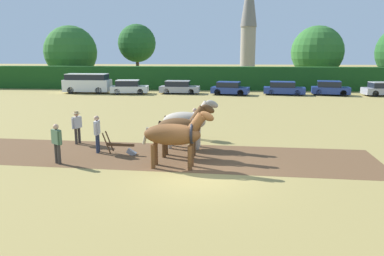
{
  "coord_description": "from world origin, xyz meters",
  "views": [
    {
      "loc": [
        0.84,
        -13.39,
        4.61
      ],
      "look_at": [
        -0.58,
        3.58,
        1.1
      ],
      "focal_mm": 35.0,
      "sensor_mm": 36.0,
      "label": 1
    }
  ],
  "objects_px": {
    "draft_horse_trail_left": "(187,121)",
    "farmer_onlooker_left": "(57,141)",
    "tree_center_left": "(317,52)",
    "parked_van": "(87,83)",
    "farmer_at_plow": "(97,131)",
    "draft_horse_lead_left": "(175,135)",
    "plow": "(123,148)",
    "church_spire": "(249,19)",
    "parked_car_right": "(330,88)",
    "draft_horse_lead_right": "(182,127)",
    "parked_car_center_right": "(284,88)",
    "tree_left": "(137,43)",
    "parked_car_center_left": "(179,87)",
    "tree_far_left": "(71,52)",
    "farmer_beside_team": "(195,121)",
    "farmer_onlooker_right": "(77,125)",
    "parked_car_center": "(230,88)",
    "parked_car_left": "(129,87)"
  },
  "relations": [
    {
      "from": "draft_horse_trail_left",
      "to": "farmer_onlooker_left",
      "type": "xyz_separation_m",
      "value": [
        -5.09,
        -3.08,
        -0.34
      ]
    },
    {
      "from": "tree_center_left",
      "to": "parked_van",
      "type": "distance_m",
      "value": 29.22
    },
    {
      "from": "farmer_at_plow",
      "to": "draft_horse_trail_left",
      "type": "bearing_deg",
      "value": 8.83
    },
    {
      "from": "draft_horse_lead_left",
      "to": "plow",
      "type": "height_order",
      "value": "draft_horse_lead_left"
    },
    {
      "from": "church_spire",
      "to": "parked_van",
      "type": "xyz_separation_m",
      "value": [
        -19.59,
        -31.53,
        -9.36
      ]
    },
    {
      "from": "farmer_at_plow",
      "to": "parked_car_right",
      "type": "relative_size",
      "value": 0.42
    },
    {
      "from": "draft_horse_lead_right",
      "to": "parked_car_center_right",
      "type": "xyz_separation_m",
      "value": [
        8.24,
        24.77,
        -0.65
      ]
    },
    {
      "from": "church_spire",
      "to": "draft_horse_lead_right",
      "type": "bearing_deg",
      "value": -96.34
    },
    {
      "from": "draft_horse_trail_left",
      "to": "parked_car_right",
      "type": "bearing_deg",
      "value": 63.36
    },
    {
      "from": "tree_left",
      "to": "draft_horse_lead_left",
      "type": "bearing_deg",
      "value": -74.96
    },
    {
      "from": "farmer_at_plow",
      "to": "farmer_onlooker_left",
      "type": "distance_m",
      "value": 2.15
    },
    {
      "from": "draft_horse_trail_left",
      "to": "parked_car_center_right",
      "type": "height_order",
      "value": "draft_horse_trail_left"
    },
    {
      "from": "parked_car_center_left",
      "to": "tree_far_left",
      "type": "bearing_deg",
      "value": 150.38
    },
    {
      "from": "tree_far_left",
      "to": "plow",
      "type": "distance_m",
      "value": 38.42
    },
    {
      "from": "tree_center_left",
      "to": "farmer_beside_team",
      "type": "relative_size",
      "value": 4.7
    },
    {
      "from": "farmer_onlooker_right",
      "to": "parked_car_center_right",
      "type": "distance_m",
      "value": 26.68
    },
    {
      "from": "parked_car_center_left",
      "to": "draft_horse_trail_left",
      "type": "bearing_deg",
      "value": -80.97
    },
    {
      "from": "farmer_onlooker_right",
      "to": "parked_car_center",
      "type": "distance_m",
      "value": 23.68
    },
    {
      "from": "tree_center_left",
      "to": "parked_van",
      "type": "bearing_deg",
      "value": -159.74
    },
    {
      "from": "farmer_onlooker_left",
      "to": "farmer_onlooker_right",
      "type": "height_order",
      "value": "farmer_onlooker_left"
    },
    {
      "from": "church_spire",
      "to": "farmer_at_plow",
      "type": "distance_m",
      "value": 57.59
    },
    {
      "from": "tree_far_left",
      "to": "plow",
      "type": "relative_size",
      "value": 5.19
    },
    {
      "from": "draft_horse_lead_left",
      "to": "draft_horse_trail_left",
      "type": "bearing_deg",
      "value": 89.91
    },
    {
      "from": "farmer_onlooker_left",
      "to": "parked_car_right",
      "type": "relative_size",
      "value": 0.41
    },
    {
      "from": "church_spire",
      "to": "draft_horse_trail_left",
      "type": "height_order",
      "value": "church_spire"
    },
    {
      "from": "plow",
      "to": "farmer_at_plow",
      "type": "height_order",
      "value": "farmer_at_plow"
    },
    {
      "from": "tree_far_left",
      "to": "farmer_at_plow",
      "type": "distance_m",
      "value": 37.61
    },
    {
      "from": "draft_horse_trail_left",
      "to": "farmer_onlooker_left",
      "type": "relative_size",
      "value": 1.67
    },
    {
      "from": "draft_horse_lead_left",
      "to": "parked_car_left",
      "type": "xyz_separation_m",
      "value": [
        -8.41,
        25.83,
        -0.63
      ]
    },
    {
      "from": "parked_car_left",
      "to": "tree_center_left",
      "type": "bearing_deg",
      "value": 19.66
    },
    {
      "from": "parked_van",
      "to": "parked_car_center",
      "type": "bearing_deg",
      "value": -1.41
    },
    {
      "from": "draft_horse_lead_left",
      "to": "parked_car_center_right",
      "type": "xyz_separation_m",
      "value": [
        8.32,
        26.36,
        -0.67
      ]
    },
    {
      "from": "church_spire",
      "to": "draft_horse_lead_left",
      "type": "distance_m",
      "value": 58.91
    },
    {
      "from": "tree_left",
      "to": "draft_horse_lead_right",
      "type": "height_order",
      "value": "tree_left"
    },
    {
      "from": "draft_horse_trail_left",
      "to": "parked_car_center_left",
      "type": "height_order",
      "value": "draft_horse_trail_left"
    },
    {
      "from": "plow",
      "to": "parked_car_center",
      "type": "relative_size",
      "value": 0.37
    },
    {
      "from": "farmer_at_plow",
      "to": "farmer_beside_team",
      "type": "height_order",
      "value": "farmer_at_plow"
    },
    {
      "from": "tree_center_left",
      "to": "farmer_at_plow",
      "type": "relative_size",
      "value": 4.54
    },
    {
      "from": "draft_horse_trail_left",
      "to": "parked_car_right",
      "type": "height_order",
      "value": "draft_horse_trail_left"
    },
    {
      "from": "parked_car_right",
      "to": "draft_horse_trail_left",
      "type": "bearing_deg",
      "value": -109.62
    },
    {
      "from": "tree_left",
      "to": "farmer_onlooker_left",
      "type": "bearing_deg",
      "value": -82.14
    },
    {
      "from": "draft_horse_trail_left",
      "to": "parked_car_center_left",
      "type": "xyz_separation_m",
      "value": [
        -3.13,
        23.38,
        -0.63
      ]
    },
    {
      "from": "parked_car_center_left",
      "to": "church_spire",
      "type": "bearing_deg",
      "value": 74.82
    },
    {
      "from": "church_spire",
      "to": "farmer_at_plow",
      "type": "xyz_separation_m",
      "value": [
        -10.19,
        -55.89,
        -9.46
      ]
    },
    {
      "from": "tree_center_left",
      "to": "farmer_onlooker_left",
      "type": "distance_m",
      "value": 41.06
    },
    {
      "from": "tree_center_left",
      "to": "parked_car_center_right",
      "type": "height_order",
      "value": "tree_center_left"
    },
    {
      "from": "parked_car_center_left",
      "to": "farmer_beside_team",
      "type": "bearing_deg",
      "value": -79.7
    },
    {
      "from": "parked_van",
      "to": "parked_car_center_right",
      "type": "height_order",
      "value": "parked_van"
    },
    {
      "from": "parked_car_center",
      "to": "parked_car_right",
      "type": "distance_m",
      "value": 10.61
    },
    {
      "from": "tree_left",
      "to": "farmer_onlooker_right",
      "type": "xyz_separation_m",
      "value": [
        4.7,
        -34.17,
        -4.68
      ]
    }
  ]
}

